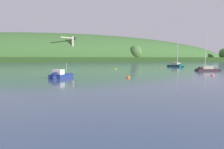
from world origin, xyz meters
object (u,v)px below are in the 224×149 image
object	(u,v)px
sailboat_far_left	(177,66)
mooring_buoy_foreground	(128,78)
sailboat_near_mooring	(204,70)
mooring_buoy_off_fishing_boat	(115,69)
dockside_crane	(72,49)
mooring_buoy_midchannel	(161,68)
mooring_buoy_far_upstream	(212,76)
fishing_boat_moored	(60,76)

from	to	relation	value
sailboat_far_left	mooring_buoy_foreground	xyz separation A→B (m)	(-40.68, -34.03, -0.32)
sailboat_near_mooring	sailboat_far_left	distance (m)	26.96
sailboat_near_mooring	mooring_buoy_off_fishing_boat	bearing A→B (deg)	-25.18
sailboat_far_left	mooring_buoy_off_fishing_boat	bearing A→B (deg)	-81.71
sailboat_near_mooring	mooring_buoy_foreground	size ratio (longest dim) A/B	13.01
dockside_crane	mooring_buoy_midchannel	size ratio (longest dim) A/B	32.32
mooring_buoy_foreground	mooring_buoy_far_upstream	size ratio (longest dim) A/B	1.12
sailboat_near_mooring	fishing_boat_moored	distance (m)	39.44
sailboat_far_left	mooring_buoy_far_upstream	bearing A→B (deg)	-35.39
fishing_boat_moored	mooring_buoy_off_fishing_boat	world-z (taller)	fishing_boat_moored
mooring_buoy_off_fishing_boat	dockside_crane	bearing A→B (deg)	79.57
fishing_boat_moored	mooring_buoy_midchannel	bearing A→B (deg)	165.15
fishing_boat_moored	mooring_buoy_midchannel	distance (m)	47.10
dockside_crane	sailboat_near_mooring	size ratio (longest dim) A/B	2.17
fishing_boat_moored	sailboat_near_mooring	bearing A→B (deg)	141.18
sailboat_far_left	mooring_buoy_far_upstream	xyz separation A→B (m)	(-23.61, -36.54, -0.32)
fishing_boat_moored	mooring_buoy_foreground	world-z (taller)	fishing_boat_moored
sailboat_far_left	mooring_buoy_midchannel	world-z (taller)	sailboat_far_left
mooring_buoy_far_upstream	dockside_crane	bearing A→B (deg)	83.31
sailboat_far_left	mooring_buoy_midchannel	bearing A→B (deg)	-70.32
sailboat_near_mooring	mooring_buoy_far_upstream	bearing A→B (deg)	70.21
dockside_crane	sailboat_near_mooring	xyz separation A→B (m)	(-7.89, -152.34, -10.98)
mooring_buoy_off_fishing_boat	mooring_buoy_foreground	bearing A→B (deg)	-112.43
sailboat_near_mooring	mooring_buoy_off_fishing_boat	size ratio (longest dim) A/B	14.73
mooring_buoy_off_fishing_boat	mooring_buoy_far_upstream	xyz separation A→B (m)	(5.30, -31.02, -0.00)
sailboat_near_mooring	mooring_buoy_off_fishing_boat	xyz separation A→B (m)	(-16.74, 18.54, -0.11)
sailboat_far_left	fishing_boat_moored	xyz separation A→B (m)	(-51.22, -29.62, -0.03)
mooring_buoy_midchannel	mooring_buoy_far_upstream	world-z (taller)	mooring_buoy_far_upstream
mooring_buoy_foreground	mooring_buoy_far_upstream	bearing A→B (deg)	-8.38
sailboat_far_left	mooring_buoy_off_fishing_boat	world-z (taller)	sailboat_far_left
dockside_crane	mooring_buoy_foreground	bearing A→B (deg)	51.97
mooring_buoy_foreground	mooring_buoy_midchannel	world-z (taller)	mooring_buoy_foreground
mooring_buoy_far_upstream	mooring_buoy_midchannel	bearing A→B (deg)	68.91
dockside_crane	fishing_boat_moored	size ratio (longest dim) A/B	4.28
fishing_boat_moored	mooring_buoy_far_upstream	bearing A→B (deg)	119.00
mooring_buoy_foreground	mooring_buoy_midchannel	bearing A→B (deg)	45.04
sailboat_near_mooring	mooring_buoy_foreground	bearing A→B (deg)	42.00
mooring_buoy_foreground	mooring_buoy_midchannel	xyz separation A→B (m)	(29.37, 29.41, 0.00)
dockside_crane	fishing_boat_moored	world-z (taller)	dockside_crane
mooring_buoy_off_fishing_boat	mooring_buoy_far_upstream	bearing A→B (deg)	-80.31
mooring_buoy_foreground	mooring_buoy_off_fishing_boat	size ratio (longest dim) A/B	1.13
sailboat_near_mooring	mooring_buoy_foreground	world-z (taller)	sailboat_near_mooring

